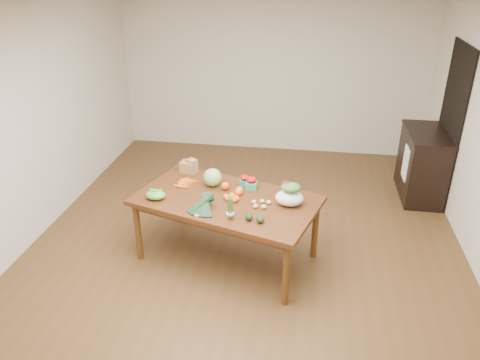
% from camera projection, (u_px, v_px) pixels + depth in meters
% --- Properties ---
extents(floor, '(6.00, 6.00, 0.00)m').
position_uv_depth(floor, '(246.00, 242.00, 5.55)').
color(floor, '#52371C').
rests_on(floor, ground).
extents(ceiling, '(5.00, 6.00, 0.02)m').
position_uv_depth(ceiling, '(248.00, 0.00, 4.36)').
color(ceiling, white).
rests_on(ceiling, room_walls).
extents(room_walls, '(5.02, 6.02, 2.70)m').
position_uv_depth(room_walls, '(247.00, 136.00, 4.96)').
color(room_walls, beige).
rests_on(room_walls, floor).
extents(dining_table, '(2.12, 1.56, 0.75)m').
position_uv_depth(dining_table, '(227.00, 229.00, 5.12)').
color(dining_table, '#4F2B12').
rests_on(dining_table, floor).
extents(doorway_dark, '(0.02, 1.00, 2.10)m').
position_uv_depth(doorway_dark, '(450.00, 125.00, 6.17)').
color(doorway_dark, black).
rests_on(doorway_dark, floor).
extents(cabinet, '(0.52, 1.02, 0.94)m').
position_uv_depth(cabinet, '(422.00, 164.00, 6.44)').
color(cabinet, black).
rests_on(cabinet, floor).
extents(dish_towel, '(0.02, 0.28, 0.45)m').
position_uv_depth(dish_towel, '(405.00, 163.00, 6.28)').
color(dish_towel, white).
rests_on(dish_towel, cabinet).
extents(paper_bag, '(0.28, 0.26, 0.17)m').
position_uv_depth(paper_bag, '(188.00, 166.00, 5.51)').
color(paper_bag, '#A16D48').
rests_on(paper_bag, dining_table).
extents(cabbage, '(0.20, 0.20, 0.20)m').
position_uv_depth(cabbage, '(213.00, 177.00, 5.19)').
color(cabbage, '#A7C873').
rests_on(cabbage, dining_table).
extents(strawberry_basket_a, '(0.14, 0.14, 0.10)m').
position_uv_depth(strawberry_basket_a, '(245.00, 181.00, 5.22)').
color(strawberry_basket_a, red).
rests_on(strawberry_basket_a, dining_table).
extents(strawberry_basket_b, '(0.15, 0.15, 0.11)m').
position_uv_depth(strawberry_basket_b, '(251.00, 184.00, 5.15)').
color(strawberry_basket_b, '#BA150C').
rests_on(strawberry_basket_b, dining_table).
extents(orange_a, '(0.09, 0.09, 0.09)m').
position_uv_depth(orange_a, '(225.00, 186.00, 5.12)').
color(orange_a, orange).
rests_on(orange_a, dining_table).
extents(orange_b, '(0.08, 0.08, 0.08)m').
position_uv_depth(orange_b, '(239.00, 190.00, 5.05)').
color(orange_b, orange).
rests_on(orange_b, dining_table).
extents(orange_c, '(0.08, 0.08, 0.08)m').
position_uv_depth(orange_c, '(239.00, 192.00, 5.00)').
color(orange_c, '#DF570D').
rests_on(orange_c, dining_table).
extents(mandarin_cluster, '(0.23, 0.23, 0.10)m').
position_uv_depth(mandarin_cluster, '(232.00, 197.00, 4.89)').
color(mandarin_cluster, orange).
rests_on(mandarin_cluster, dining_table).
extents(carrots, '(0.28, 0.30, 0.03)m').
position_uv_depth(carrots, '(188.00, 184.00, 5.25)').
color(carrots, orange).
rests_on(carrots, dining_table).
extents(snap_pea_bag, '(0.21, 0.16, 0.10)m').
position_uv_depth(snap_pea_bag, '(156.00, 195.00, 4.93)').
color(snap_pea_bag, '#58B93E').
rests_on(snap_pea_bag, dining_table).
extents(kale_bunch, '(0.42, 0.48, 0.16)m').
position_uv_depth(kale_bunch, '(202.00, 205.00, 4.67)').
color(kale_bunch, black).
rests_on(kale_bunch, dining_table).
extents(asparagus_bundle, '(0.11, 0.13, 0.26)m').
position_uv_depth(asparagus_bundle, '(230.00, 208.00, 4.52)').
color(asparagus_bundle, '#4D7A38').
rests_on(asparagus_bundle, dining_table).
extents(potato_a, '(0.05, 0.05, 0.04)m').
position_uv_depth(potato_a, '(254.00, 202.00, 4.85)').
color(potato_a, tan).
rests_on(potato_a, dining_table).
extents(potato_b, '(0.06, 0.05, 0.05)m').
position_uv_depth(potato_b, '(256.00, 206.00, 4.76)').
color(potato_b, tan).
rests_on(potato_b, dining_table).
extents(potato_c, '(0.05, 0.05, 0.04)m').
position_uv_depth(potato_c, '(269.00, 202.00, 4.84)').
color(potato_c, '#DED280').
rests_on(potato_c, dining_table).
extents(potato_d, '(0.05, 0.05, 0.05)m').
position_uv_depth(potato_d, '(262.00, 201.00, 4.86)').
color(potato_d, '#CABB74').
rests_on(potato_d, dining_table).
extents(potato_e, '(0.06, 0.05, 0.05)m').
position_uv_depth(potato_e, '(264.00, 207.00, 4.75)').
color(potato_e, '#D0C378').
rests_on(potato_e, dining_table).
extents(avocado_a, '(0.10, 0.12, 0.07)m').
position_uv_depth(avocado_a, '(249.00, 216.00, 4.55)').
color(avocado_a, black).
rests_on(avocado_a, dining_table).
extents(avocado_b, '(0.10, 0.13, 0.07)m').
position_uv_depth(avocado_b, '(260.00, 219.00, 4.51)').
color(avocado_b, black).
rests_on(avocado_b, dining_table).
extents(salad_bag, '(0.34, 0.30, 0.23)m').
position_uv_depth(salad_bag, '(289.00, 195.00, 4.78)').
color(salad_bag, white).
rests_on(salad_bag, dining_table).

